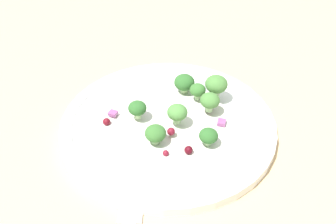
{
  "coord_description": "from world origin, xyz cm",
  "views": [
    {
      "loc": [
        40.1,
        3.81,
        33.51
      ],
      "look_at": [
        2.85,
        2.72,
        2.7
      ],
      "focal_mm": 43.23,
      "sensor_mm": 36.0,
      "label": 1
    }
  ],
  "objects": [
    {
      "name": "broccoli_floret_2",
      "position": [
        3.66,
        3.83,
        3.29
      ],
      "size": [
        2.42,
        2.42,
        2.45
      ],
      "color": "#8EB77A",
      "rests_on": "plate"
    },
    {
      "name": "cranberry_2",
      "position": [
        3.74,
        -4.64,
        1.74
      ],
      "size": [
        0.94,
        0.94,
        0.94
      ],
      "primitive_type": "sphere",
      "color": "maroon",
      "rests_on": "plate"
    },
    {
      "name": "cranberry_0",
      "position": [
        5.73,
        3.15,
        2.17
      ],
      "size": [
        0.95,
        0.95,
        0.95
      ],
      "primitive_type": "sphere",
      "color": "maroon",
      "rests_on": "plate"
    },
    {
      "name": "ground_plane",
      "position": [
        0.0,
        0.0,
        -1.0
      ],
      "size": [
        180.0,
        180.0,
        2.0
      ],
      "primitive_type": "cube",
      "color": "tan"
    },
    {
      "name": "broccoli_floret_1",
      "position": [
        6.85,
        1.43,
        2.81
      ],
      "size": [
        2.43,
        2.43,
        2.46
      ],
      "color": "#8EB77A",
      "rests_on": "plate"
    },
    {
      "name": "broccoli_floret_4",
      "position": [
        -1.23,
        6.36,
        2.99
      ],
      "size": [
        2.07,
        2.07,
        2.1
      ],
      "color": "#8EB77A",
      "rests_on": "plate"
    },
    {
      "name": "onion_bit_0",
      "position": [
        -0.77,
        7.95,
        1.84
      ],
      "size": [
        1.65,
        1.61,
        0.43
      ],
      "primitive_type": "cube",
      "rotation": [
        0.0,
        0.0,
        1.91
      ],
      "color": "#934C84",
      "rests_on": "plate"
    },
    {
      "name": "onion_bit_1",
      "position": [
        3.41,
        9.17,
        1.72
      ],
      "size": [
        1.28,
        1.19,
        0.42
      ],
      "primitive_type": "cube",
      "rotation": [
        0.0,
        0.0,
        1.34
      ],
      "color": "#934C84",
      "rests_on": "plate"
    },
    {
      "name": "broccoli_floret_6",
      "position": [
        -1.55,
        8.69,
        3.69
      ],
      "size": [
        2.88,
        2.88,
        2.91
      ],
      "color": "#ADD18E",
      "rests_on": "plate"
    },
    {
      "name": "broccoli_floret_7",
      "position": [
        6.92,
        7.37,
        2.68
      ],
      "size": [
        2.16,
        2.16,
        2.19
      ],
      "color": "#9EC684",
      "rests_on": "plate"
    },
    {
      "name": "broccoli_floret_0",
      "position": [
        2.73,
        -0.96,
        3.06
      ],
      "size": [
        2.22,
        2.22,
        2.25
      ],
      "color": "#ADD18E",
      "rests_on": "plate"
    },
    {
      "name": "broccoli_floret_5",
      "position": [
        1.36,
        7.76,
        3.34
      ],
      "size": [
        2.42,
        2.42,
        2.45
      ],
      "color": "#9EC684",
      "rests_on": "plate"
    },
    {
      "name": "cranberry_1",
      "position": [
        0.88,
        7.81,
        1.87
      ],
      "size": [
        0.8,
        0.8,
        0.8
      ],
      "primitive_type": "sphere",
      "color": "#4C0A14",
      "rests_on": "plate"
    },
    {
      "name": "cranberry_3",
      "position": [
        8.69,
        2.64,
        1.62
      ],
      "size": [
        0.72,
        0.72,
        0.72
      ],
      "primitive_type": "sphere",
      "color": "maroon",
      "rests_on": "plate"
    },
    {
      "name": "onion_bit_2",
      "position": [
        2.29,
        -4.06,
        1.88
      ],
      "size": [
        1.23,
        1.28,
        0.41
      ],
      "primitive_type": "cube",
      "rotation": [
        0.0,
        0.0,
        2.79
      ],
      "color": "#934C84",
      "rests_on": "plate"
    },
    {
      "name": "cranberry_4",
      "position": [
        8.35,
        5.15,
        1.84
      ],
      "size": [
        0.96,
        0.96,
        0.96
      ],
      "primitive_type": "sphere",
      "color": "#4C0A14",
      "rests_on": "plate"
    },
    {
      "name": "broccoli_floret_3",
      "position": [
        -2.98,
        4.68,
        2.88
      ],
      "size": [
        2.69,
        2.69,
        2.73
      ],
      "color": "#ADD18E",
      "rests_on": "plate"
    },
    {
      "name": "dressing_pool",
      "position": [
        2.85,
        2.72,
        1.3
      ],
      "size": [
        15.21,
        15.21,
        0.2
      ],
      "primitive_type": "cylinder",
      "color": "white",
      "rests_on": "plate"
    },
    {
      "name": "plate",
      "position": [
        2.85,
        2.72,
        0.86
      ],
      "size": [
        26.22,
        26.22,
        1.7
      ],
      "color": "white",
      "rests_on": "ground_plane"
    }
  ]
}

